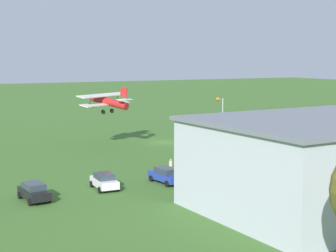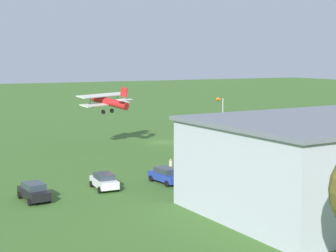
{
  "view_description": "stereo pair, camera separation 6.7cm",
  "coord_description": "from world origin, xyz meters",
  "px_view_note": "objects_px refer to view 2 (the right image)",
  "views": [
    {
      "loc": [
        37.06,
        71.07,
        12.78
      ],
      "look_at": [
        5.8,
        12.46,
        4.27
      ],
      "focal_mm": 57.0,
      "sensor_mm": 36.0,
      "label": 1
    },
    {
      "loc": [
        37.01,
        71.1,
        12.78
      ],
      "look_at": [
        5.8,
        12.46,
        4.27
      ],
      "focal_mm": 57.0,
      "sensor_mm": 36.0,
      "label": 2
    }
  ],
  "objects_px": {
    "car_blue": "(166,175)",
    "car_white": "(104,181)",
    "car_black": "(34,191)",
    "windsock": "(220,102)",
    "person_walking_on_apron": "(300,151)",
    "biplane": "(108,101)",
    "person_crossing_taxiway": "(171,166)"
  },
  "relations": [
    {
      "from": "car_black",
      "to": "person_crossing_taxiway",
      "type": "xyz_separation_m",
      "value": [
        -16.33,
        -4.36,
        -0.05
      ]
    },
    {
      "from": "person_crossing_taxiway",
      "to": "windsock",
      "type": "height_order",
      "value": "windsock"
    },
    {
      "from": "car_black",
      "to": "car_blue",
      "type": "bearing_deg",
      "value": -178.15
    },
    {
      "from": "car_black",
      "to": "person_walking_on_apron",
      "type": "distance_m",
      "value": 36.12
    },
    {
      "from": "car_black",
      "to": "person_crossing_taxiway",
      "type": "height_order",
      "value": "car_black"
    },
    {
      "from": "car_white",
      "to": "windsock",
      "type": "relative_size",
      "value": 0.63
    },
    {
      "from": "person_walking_on_apron",
      "to": "windsock",
      "type": "relative_size",
      "value": 0.26
    },
    {
      "from": "car_black",
      "to": "car_white",
      "type": "bearing_deg",
      "value": -171.98
    },
    {
      "from": "car_black",
      "to": "person_crossing_taxiway",
      "type": "distance_m",
      "value": 16.91
    },
    {
      "from": "car_white",
      "to": "windsock",
      "type": "height_order",
      "value": "windsock"
    },
    {
      "from": "car_black",
      "to": "person_crossing_taxiway",
      "type": "bearing_deg",
      "value": -165.05
    },
    {
      "from": "biplane",
      "to": "windsock",
      "type": "bearing_deg",
      "value": -177.15
    },
    {
      "from": "person_walking_on_apron",
      "to": "car_black",
      "type": "bearing_deg",
      "value": 8.02
    },
    {
      "from": "car_white",
      "to": "person_walking_on_apron",
      "type": "bearing_deg",
      "value": -171.98
    },
    {
      "from": "biplane",
      "to": "person_crossing_taxiway",
      "type": "bearing_deg",
      "value": 88.74
    },
    {
      "from": "car_blue",
      "to": "car_white",
      "type": "relative_size",
      "value": 1.1
    },
    {
      "from": "biplane",
      "to": "car_blue",
      "type": "xyz_separation_m",
      "value": [
        3.12,
        23.72,
        -5.79
      ]
    },
    {
      "from": "car_blue",
      "to": "person_walking_on_apron",
      "type": "xyz_separation_m",
      "value": [
        -22.12,
        -4.6,
        -0.01
      ]
    },
    {
      "from": "car_black",
      "to": "person_walking_on_apron",
      "type": "relative_size",
      "value": 2.58
    },
    {
      "from": "person_crossing_taxiway",
      "to": "person_walking_on_apron",
      "type": "xyz_separation_m",
      "value": [
        -19.43,
        -0.68,
        0.02
      ]
    },
    {
      "from": "car_blue",
      "to": "person_walking_on_apron",
      "type": "height_order",
      "value": "person_walking_on_apron"
    },
    {
      "from": "car_blue",
      "to": "person_walking_on_apron",
      "type": "bearing_deg",
      "value": -168.26
    },
    {
      "from": "windsock",
      "to": "car_blue",
      "type": "bearing_deg",
      "value": 47.12
    },
    {
      "from": "car_white",
      "to": "car_black",
      "type": "xyz_separation_m",
      "value": [
        7.12,
        1.0,
        0.03
      ]
    },
    {
      "from": "car_white",
      "to": "car_black",
      "type": "height_order",
      "value": "car_black"
    },
    {
      "from": "car_white",
      "to": "car_black",
      "type": "bearing_deg",
      "value": 8.02
    },
    {
      "from": "biplane",
      "to": "person_crossing_taxiway",
      "type": "distance_m",
      "value": 20.64
    },
    {
      "from": "car_blue",
      "to": "car_white",
      "type": "height_order",
      "value": "car_blue"
    },
    {
      "from": "car_black",
      "to": "windsock",
      "type": "bearing_deg",
      "value": -145.5
    },
    {
      "from": "person_crossing_taxiway",
      "to": "person_walking_on_apron",
      "type": "distance_m",
      "value": 19.44
    },
    {
      "from": "biplane",
      "to": "person_walking_on_apron",
      "type": "relative_size",
      "value": 5.63
    },
    {
      "from": "biplane",
      "to": "car_black",
      "type": "distance_m",
      "value": 29.97
    }
  ]
}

